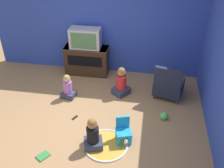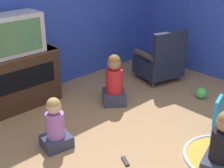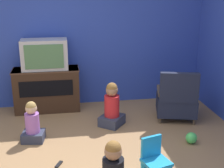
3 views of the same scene
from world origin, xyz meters
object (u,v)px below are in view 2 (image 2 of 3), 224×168
child_watching_center (55,126)px  remote_control (125,161)px  black_armchair (160,62)px  toy_ball (201,93)px  child_watching_right (222,147)px  television (11,35)px  yellow_kid_chair (224,125)px  tv_cabinet (17,80)px  child_watching_left (114,82)px

child_watching_center → remote_control: bearing=-54.9°
black_armchair → remote_control: bearing=44.0°
black_armchair → toy_ball: 0.89m
child_watching_right → toy_ball: bearing=21.5°
television → black_armchair: size_ratio=0.90×
black_armchair → yellow_kid_chair: (-0.86, -1.62, -0.12)m
tv_cabinet → child_watching_left: size_ratio=1.61×
tv_cabinet → child_watching_left: (1.04, -0.84, -0.09)m
yellow_kid_chair → child_watching_center: (-1.47, 1.22, 0.06)m
television → child_watching_right: size_ratio=1.15×
television → yellow_kid_chair: size_ratio=1.52×
child_watching_left → yellow_kid_chair: bearing=-132.8°
child_watching_left → child_watching_center: (-1.22, -0.34, -0.05)m
remote_control → child_watching_center: bearing=52.7°
television → child_watching_right: bearing=-73.9°
child_watching_left → child_watching_right: 1.83m
child_watching_left → remote_control: size_ratio=4.69×
yellow_kid_chair → remote_control: yellow_kid_chair is taller
television → toy_ball: 2.80m
child_watching_center → tv_cabinet: bearing=90.1°
yellow_kid_chair → child_watching_right: size_ratio=0.76×
child_watching_right → remote_control: bearing=111.7°
television → black_armchair: 2.39m
tv_cabinet → child_watching_right: (0.76, -2.65, -0.10)m
child_watching_left → toy_ball: (1.03, -0.80, -0.23)m
tv_cabinet → black_armchair: (2.16, -0.78, -0.07)m
toy_ball → remote_control: (-1.89, -0.27, -0.07)m
yellow_kid_chair → child_watching_left: size_ratio=0.72×
tv_cabinet → yellow_kid_chair: (1.29, -2.40, -0.19)m
television → remote_control: size_ratio=5.10×
child_watching_left → child_watching_center: bearing=143.7°
child_watching_left → toy_ball: size_ratio=4.40×
television → toy_ball: (2.08, -1.61, -0.95)m
television → black_armchair: bearing=-19.4°
black_armchair → child_watching_center: 2.37m
black_armchair → child_watching_right: size_ratio=1.29×
tv_cabinet → remote_control: 1.95m
tv_cabinet → child_watching_right: size_ratio=1.71×
yellow_kid_chair → toy_ball: 1.10m
child_watching_center → child_watching_right: size_ratio=0.90×
child_watching_left → tv_cabinet: bearing=89.4°
television → child_watching_left: size_ratio=1.09×
child_watching_center → child_watching_right: bearing=-48.8°
black_armchair → child_watching_right: 2.33m
black_armchair → toy_ball: size_ratio=5.32×
black_armchair → child_watching_center: bearing=24.0°
child_watching_left → toy_ball: 1.32m
black_armchair → toy_ball: (-0.08, -0.85, -0.25)m
tv_cabinet → child_watching_right: tv_cabinet is taller
tv_cabinet → black_armchair: black_armchair is taller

